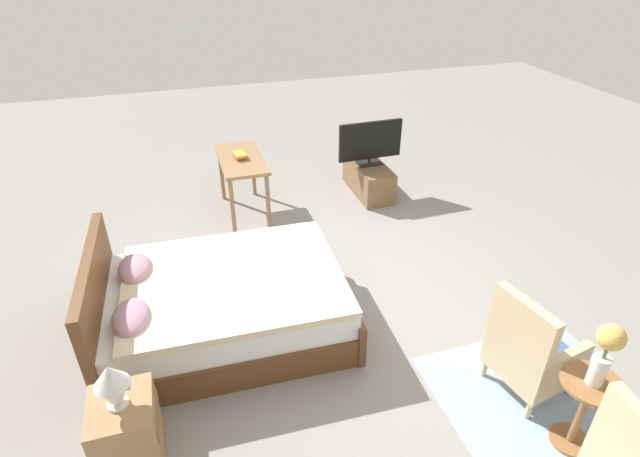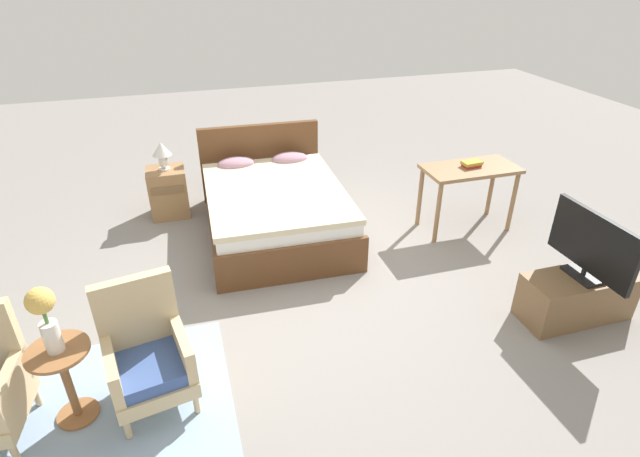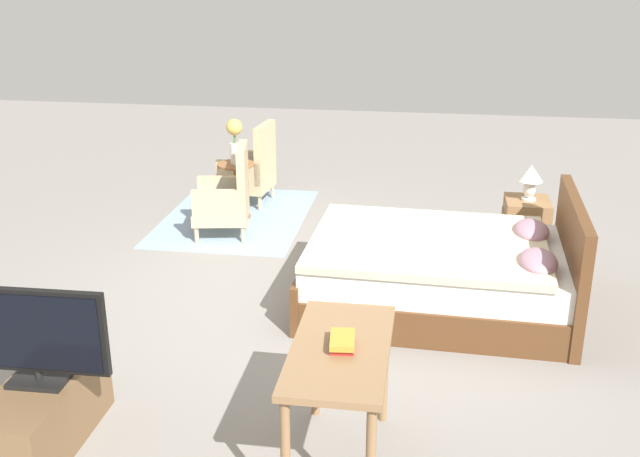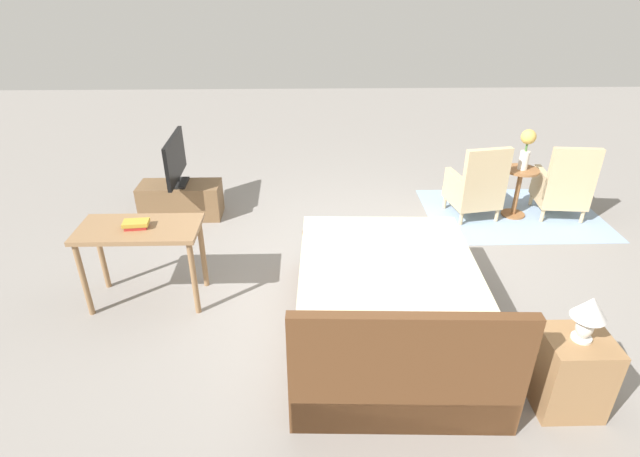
{
  "view_description": "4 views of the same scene",
  "coord_description": "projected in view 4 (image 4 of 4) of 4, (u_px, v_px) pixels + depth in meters",
  "views": [
    {
      "loc": [
        -3.65,
        1.31,
        3.14
      ],
      "look_at": [
        0.24,
        0.1,
        0.67
      ],
      "focal_mm": 28.0,
      "sensor_mm": 36.0,
      "label": 1
    },
    {
      "loc": [
        -1.1,
        -3.83,
        2.84
      ],
      "look_at": [
        0.05,
        -0.01,
        0.6
      ],
      "focal_mm": 28.0,
      "sensor_mm": 36.0,
      "label": 2
    },
    {
      "loc": [
        5.43,
        0.99,
        2.72
      ],
      "look_at": [
        0.21,
        0.19,
        0.76
      ],
      "focal_mm": 42.0,
      "sensor_mm": 36.0,
      "label": 3
    },
    {
      "loc": [
        0.49,
        4.38,
        2.77
      ],
      "look_at": [
        0.39,
        0.32,
        0.59
      ],
      "focal_mm": 28.0,
      "sensor_mm": 36.0,
      "label": 4
    }
  ],
  "objects": [
    {
      "name": "armchair_by_window_left",
      "position": [
        563.0,
        187.0,
        5.95
      ],
      "size": [
        0.59,
        0.59,
        0.92
      ],
      "color": "#CCB284",
      "rests_on": "floor_rug"
    },
    {
      "name": "bed",
      "position": [
        389.0,
        306.0,
        4.04
      ],
      "size": [
        1.57,
        2.14,
        0.96
      ],
      "color": "brown",
      "rests_on": "ground_plane"
    },
    {
      "name": "side_table",
      "position": [
        518.0,
        187.0,
        5.97
      ],
      "size": [
        0.4,
        0.4,
        0.61
      ],
      "color": "#936038",
      "rests_on": "ground_plane"
    },
    {
      "name": "tv_stand",
      "position": [
        181.0,
        200.0,
        6.03
      ],
      "size": [
        0.96,
        0.4,
        0.42
      ],
      "color": "brown",
      "rests_on": "ground_plane"
    },
    {
      "name": "armchair_by_window_right",
      "position": [
        476.0,
        188.0,
        5.93
      ],
      "size": [
        0.63,
        0.63,
        0.92
      ],
      "color": "#CCB284",
      "rests_on": "floor_rug"
    },
    {
      "name": "flower_vase",
      "position": [
        527.0,
        145.0,
        5.72
      ],
      "size": [
        0.17,
        0.17,
        0.48
      ],
      "color": "silver",
      "rests_on": "side_table"
    },
    {
      "name": "floor_rug",
      "position": [
        512.0,
        214.0,
        6.17
      ],
      "size": [
        2.1,
        1.5,
        0.01
      ],
      "color": "#8EA8C6",
      "rests_on": "ground_plane"
    },
    {
      "name": "ground_plane",
      "position": [
        357.0,
        263.0,
        5.18
      ],
      "size": [
        16.0,
        16.0,
        0.0
      ],
      "primitive_type": "plane",
      "color": "gray"
    },
    {
      "name": "tv_flatscreen",
      "position": [
        175.0,
        160.0,
        5.79
      ],
      "size": [
        0.21,
        0.87,
        0.58
      ],
      "color": "black",
      "rests_on": "tv_stand"
    },
    {
      "name": "vanity_desk",
      "position": [
        140.0,
        238.0,
        4.33
      ],
      "size": [
        1.04,
        0.52,
        0.76
      ],
      "color": "#8E6B47",
      "rests_on": "ground_plane"
    },
    {
      "name": "nightstand",
      "position": [
        570.0,
        372.0,
        3.4
      ],
      "size": [
        0.44,
        0.41,
        0.59
      ],
      "color": "#997047",
      "rests_on": "ground_plane"
    },
    {
      "name": "table_lamp",
      "position": [
        589.0,
        313.0,
        3.16
      ],
      "size": [
        0.22,
        0.22,
        0.33
      ],
      "color": "silver",
      "rests_on": "nightstand"
    },
    {
      "name": "book_stack",
      "position": [
        136.0,
        224.0,
        4.25
      ],
      "size": [
        0.22,
        0.15,
        0.06
      ],
      "color": "#AD2823",
      "rests_on": "vanity_desk"
    }
  ]
}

